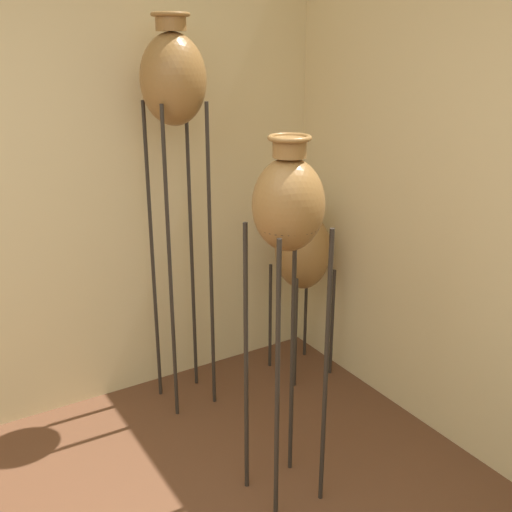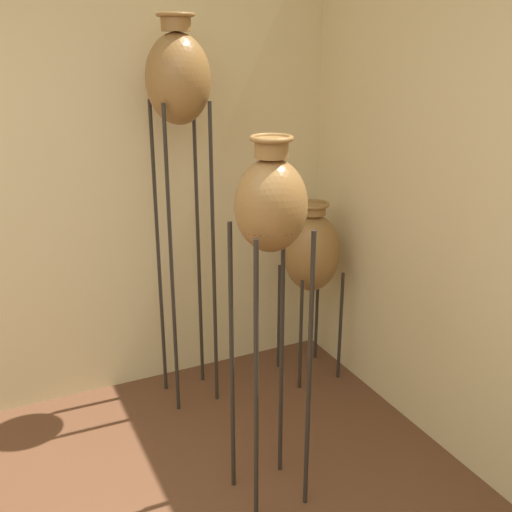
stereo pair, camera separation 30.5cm
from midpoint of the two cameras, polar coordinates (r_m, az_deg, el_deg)
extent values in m
cylinder|color=#28231E|center=(3.13, -10.96, -1.63)|extent=(0.02, 0.02, 1.69)
cylinder|color=#28231E|center=(3.21, -7.05, -0.85)|extent=(0.02, 0.02, 1.69)
cylinder|color=#28231E|center=(3.34, -12.43, -0.38)|extent=(0.02, 0.02, 1.69)
cylinder|color=#28231E|center=(3.41, -8.72, 0.32)|extent=(0.02, 0.02, 1.69)
torus|color=#28231E|center=(3.09, -10.71, 14.31)|extent=(0.24, 0.24, 0.02)
ellipsoid|color=olive|center=(3.08, -10.83, 16.16)|extent=(0.33, 0.33, 0.44)
cylinder|color=olive|center=(3.08, -11.15, 20.97)|extent=(0.15, 0.15, 0.07)
torus|color=olive|center=(3.08, -11.20, 21.66)|extent=(0.19, 0.19, 0.02)
cylinder|color=#28231E|center=(2.45, -1.61, -12.83)|extent=(0.02, 0.02, 1.29)
cylinder|color=#28231E|center=(2.57, 3.23, -11.28)|extent=(0.02, 0.02, 1.29)
cylinder|color=#28231E|center=(2.64, -4.32, -10.37)|extent=(0.02, 0.02, 1.29)
cylinder|color=#28231E|center=(2.74, 0.28, -9.06)|extent=(0.02, 0.02, 1.29)
torus|color=#28231E|center=(2.34, -0.66, 2.88)|extent=(0.25, 0.25, 0.02)
ellipsoid|color=olive|center=(2.32, -0.67, 4.85)|extent=(0.29, 0.29, 0.37)
cylinder|color=olive|center=(2.27, -0.69, 10.25)|extent=(0.13, 0.13, 0.07)
torus|color=olive|center=(2.27, -0.69, 11.16)|extent=(0.17, 0.17, 0.02)
cylinder|color=#28231E|center=(3.55, 1.31, -7.46)|extent=(0.02, 0.02, 0.69)
cylinder|color=#28231E|center=(3.69, 4.92, -6.42)|extent=(0.02, 0.02, 0.69)
cylinder|color=#28231E|center=(3.76, -0.97, -5.84)|extent=(0.02, 0.02, 0.69)
cylinder|color=#28231E|center=(3.89, 2.52, -4.93)|extent=(0.02, 0.02, 0.69)
torus|color=#28231E|center=(3.58, 2.01, -1.13)|extent=(0.28, 0.28, 0.02)
ellipsoid|color=olive|center=(3.55, 2.03, 0.47)|extent=(0.33, 0.33, 0.47)
cylinder|color=olive|center=(3.47, 2.08, 4.58)|extent=(0.15, 0.15, 0.06)
torus|color=olive|center=(3.46, 2.09, 5.05)|extent=(0.19, 0.19, 0.02)
camera|label=1|loc=(0.15, -92.86, -1.01)|focal=42.00mm
camera|label=2|loc=(0.15, 87.14, 1.01)|focal=42.00mm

